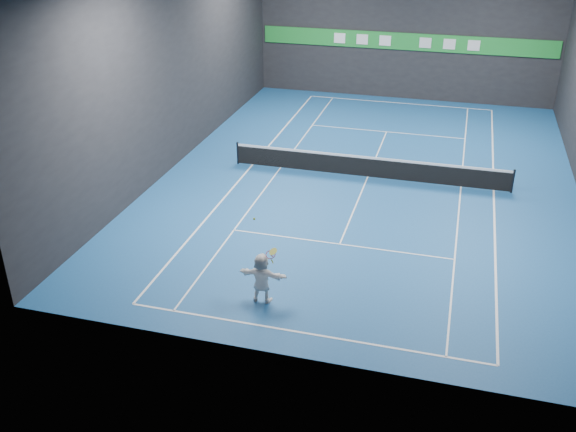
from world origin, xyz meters
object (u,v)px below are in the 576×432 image
(player, at_px, (262,278))
(tennis_ball, at_px, (254,219))
(tennis_net, at_px, (368,166))
(tennis_racket, at_px, (271,255))

(player, bearing_deg, tennis_ball, -39.88)
(tennis_net, bearing_deg, player, -98.82)
(tennis_net, distance_m, tennis_racket, 10.72)
(player, height_order, tennis_net, player)
(tennis_ball, distance_m, tennis_racket, 1.22)
(player, bearing_deg, tennis_racket, -170.77)
(player, bearing_deg, tennis_net, -98.76)
(tennis_ball, distance_m, tennis_net, 10.79)
(tennis_ball, bearing_deg, player, -39.95)
(tennis_ball, height_order, tennis_racket, tennis_ball)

